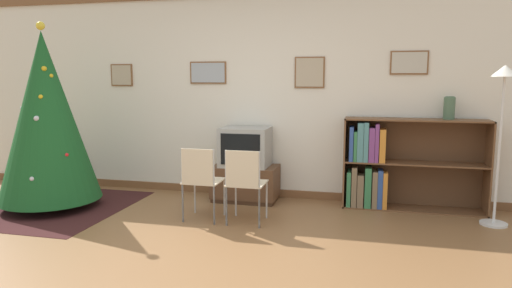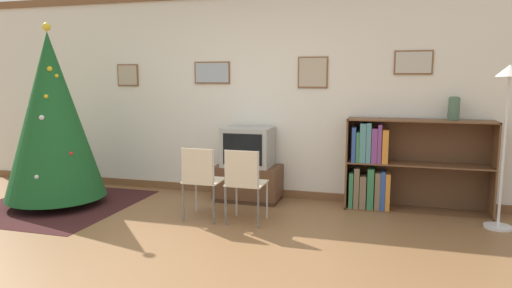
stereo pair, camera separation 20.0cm
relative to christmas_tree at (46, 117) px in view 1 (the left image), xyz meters
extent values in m
plane|color=brown|center=(2.27, -1.24, -1.11)|extent=(24.00, 24.00, 0.00)
cube|color=silver|center=(2.27, 1.19, 0.24)|extent=(8.64, 0.08, 2.70)
cube|color=brown|center=(2.27, 1.14, -1.06)|extent=(8.64, 0.03, 0.10)
cube|color=brown|center=(0.36, 1.14, 0.50)|extent=(0.32, 0.02, 0.30)
cube|color=tan|center=(0.36, 1.13, 0.50)|extent=(0.29, 0.01, 0.27)
cube|color=brown|center=(1.64, 1.14, 0.53)|extent=(0.50, 0.02, 0.29)
cube|color=#9EA8B2|center=(1.64, 1.13, 0.53)|extent=(0.47, 0.01, 0.26)
cube|color=brown|center=(2.99, 1.14, 0.53)|extent=(0.38, 0.02, 0.39)
cube|color=tan|center=(2.99, 1.13, 0.53)|extent=(0.34, 0.01, 0.35)
cube|color=brown|center=(4.18, 1.14, 0.64)|extent=(0.44, 0.02, 0.28)
cube|color=#BCB7A8|center=(4.18, 1.13, 0.64)|extent=(0.40, 0.01, 0.25)
cube|color=#381919|center=(0.00, 0.00, -1.10)|extent=(1.79, 1.91, 0.01)
cylinder|color=maroon|center=(0.00, 0.00, -1.05)|extent=(0.36, 0.36, 0.10)
cone|color=#195123|center=(0.00, 0.00, 0.00)|extent=(1.18, 1.18, 2.01)
sphere|color=yellow|center=(0.00, 0.00, 1.06)|extent=(0.10, 0.10, 0.10)
sphere|color=gold|center=(0.09, -0.09, 0.57)|extent=(0.06, 0.06, 0.06)
sphere|color=silver|center=(0.09, -0.27, 0.01)|extent=(0.06, 0.06, 0.06)
sphere|color=gold|center=(0.10, -0.20, 0.25)|extent=(0.05, 0.05, 0.05)
sphere|color=silver|center=(-0.23, -0.12, 0.11)|extent=(0.05, 0.05, 0.05)
sphere|color=red|center=(0.37, -0.17, -0.41)|extent=(0.04, 0.04, 0.04)
sphere|color=red|center=(-0.18, 0.27, -0.12)|extent=(0.05, 0.05, 0.05)
sphere|color=gold|center=(0.14, -0.05, 0.49)|extent=(0.05, 0.05, 0.05)
sphere|color=silver|center=(0.13, -0.46, -0.65)|extent=(0.05, 0.05, 0.05)
cube|color=#412A1A|center=(2.22, 0.87, -1.08)|extent=(0.79, 0.48, 0.05)
cube|color=brown|center=(2.22, 0.87, -0.86)|extent=(0.82, 0.50, 0.40)
cube|color=#9E9E99|center=(2.22, 0.87, -0.41)|extent=(0.61, 0.48, 0.50)
cube|color=black|center=(2.22, 0.63, -0.41)|extent=(0.50, 0.01, 0.39)
cube|color=beige|center=(1.97, 0.01, -0.67)|extent=(0.40, 0.40, 0.02)
cube|color=beige|center=(1.97, -0.18, -0.48)|extent=(0.35, 0.02, 0.38)
cylinder|color=#B2B2B2|center=(1.79, 0.19, -0.89)|extent=(0.02, 0.02, 0.42)
cylinder|color=#B2B2B2|center=(2.15, 0.19, -0.89)|extent=(0.02, 0.02, 0.42)
cylinder|color=#B2B2B2|center=(1.79, -0.17, -0.89)|extent=(0.02, 0.02, 0.42)
cylinder|color=#B2B2B2|center=(2.15, -0.17, -0.89)|extent=(0.02, 0.02, 0.42)
cylinder|color=#B2B2B2|center=(1.79, -0.17, -0.70)|extent=(0.02, 0.02, 0.82)
cylinder|color=#B2B2B2|center=(2.15, -0.17, -0.70)|extent=(0.02, 0.02, 0.82)
cube|color=beige|center=(2.47, 0.01, -0.67)|extent=(0.40, 0.40, 0.02)
cube|color=beige|center=(2.47, -0.18, -0.48)|extent=(0.35, 0.02, 0.38)
cylinder|color=#B2B2B2|center=(2.29, 0.19, -0.89)|extent=(0.02, 0.02, 0.42)
cylinder|color=#B2B2B2|center=(2.65, 0.19, -0.89)|extent=(0.02, 0.02, 0.42)
cylinder|color=#B2B2B2|center=(2.29, -0.17, -0.89)|extent=(0.02, 0.02, 0.42)
cylinder|color=#B2B2B2|center=(2.65, -0.17, -0.89)|extent=(0.02, 0.02, 0.42)
cylinder|color=#B2B2B2|center=(2.29, -0.17, -0.70)|extent=(0.02, 0.02, 0.82)
cylinder|color=#B2B2B2|center=(2.65, -0.17, -0.70)|extent=(0.02, 0.02, 0.82)
cube|color=brown|center=(3.46, 0.95, -0.56)|extent=(0.02, 0.36, 1.09)
cube|color=brown|center=(5.08, 0.95, -0.56)|extent=(0.02, 0.36, 1.09)
cube|color=brown|center=(4.27, 0.95, -0.03)|extent=(1.64, 0.36, 0.02)
cube|color=brown|center=(4.27, 0.95, -1.10)|extent=(1.64, 0.36, 0.02)
cube|color=brown|center=(4.27, 0.95, -0.54)|extent=(1.60, 0.36, 0.02)
cube|color=brown|center=(4.27, 1.13, -0.56)|extent=(1.64, 0.01, 1.09)
cube|color=#337547|center=(3.52, 0.93, -0.88)|extent=(0.05, 0.31, 0.42)
cube|color=#756047|center=(3.59, 0.89, -0.85)|extent=(0.06, 0.23, 0.48)
cube|color=#756047|center=(3.66, 0.88, -0.89)|extent=(0.07, 0.21, 0.39)
cube|color=#337547|center=(3.75, 0.90, -0.85)|extent=(0.08, 0.25, 0.48)
cube|color=#756047|center=(3.83, 0.92, -0.87)|extent=(0.06, 0.28, 0.44)
cube|color=#2D4C93|center=(3.89, 0.89, -0.86)|extent=(0.06, 0.23, 0.46)
cube|color=orange|center=(3.95, 0.88, -0.87)|extent=(0.05, 0.20, 0.44)
cube|color=#2D4C93|center=(3.54, 0.90, -0.32)|extent=(0.05, 0.25, 0.41)
cube|color=#337547|center=(3.59, 0.89, -0.35)|extent=(0.04, 0.23, 0.36)
cube|color=teal|center=(3.64, 0.91, -0.30)|extent=(0.07, 0.27, 0.46)
cube|color=teal|center=(3.71, 0.88, -0.30)|extent=(0.05, 0.21, 0.47)
cube|color=#7A3D7F|center=(3.78, 0.91, -0.33)|extent=(0.07, 0.26, 0.41)
cube|color=#7A3D7F|center=(3.83, 0.89, -0.30)|extent=(0.04, 0.22, 0.45)
cube|color=orange|center=(3.90, 0.91, -0.33)|extent=(0.07, 0.26, 0.39)
cylinder|color=#47664C|center=(4.63, 1.00, 0.11)|extent=(0.13, 0.13, 0.25)
torus|color=#47664C|center=(4.63, 1.00, 0.24)|extent=(0.11, 0.11, 0.02)
cylinder|color=silver|center=(5.07, 0.54, -1.09)|extent=(0.28, 0.28, 0.03)
cylinder|color=silver|center=(5.07, 0.54, -0.30)|extent=(0.03, 0.03, 1.55)
cone|color=white|center=(5.07, 0.54, 0.53)|extent=(0.28, 0.28, 0.12)
camera|label=1|loc=(3.71, -4.66, 0.46)|focal=32.00mm
camera|label=2|loc=(3.90, -4.61, 0.46)|focal=32.00mm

